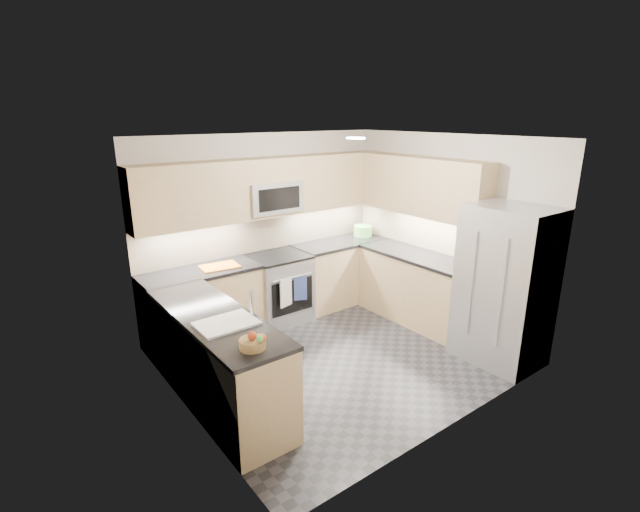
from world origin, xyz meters
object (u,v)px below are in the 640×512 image
(gas_range, at_px, (279,289))
(refrigerator, at_px, (505,286))
(microwave, at_px, (271,197))
(fruit_basket, at_px, (252,344))
(utensil_bowl, at_px, (363,231))
(cutting_board, at_px, (220,266))

(gas_range, height_order, refrigerator, refrigerator)
(microwave, height_order, fruit_basket, microwave)
(refrigerator, relative_size, fruit_basket, 8.39)
(microwave, bearing_deg, gas_range, -90.00)
(fruit_basket, bearing_deg, utensil_bowl, 34.28)
(microwave, relative_size, fruit_basket, 3.54)
(utensil_bowl, height_order, fruit_basket, utensil_bowl)
(gas_range, height_order, microwave, microwave)
(cutting_board, bearing_deg, utensil_bowl, 1.48)
(gas_range, distance_m, refrigerator, 2.86)
(refrigerator, height_order, fruit_basket, refrigerator)
(gas_range, xyz_separation_m, refrigerator, (1.45, -2.43, 0.45))
(refrigerator, distance_m, fruit_basket, 3.00)
(gas_range, distance_m, cutting_board, 0.98)
(fruit_basket, bearing_deg, refrigerator, -7.18)
(refrigerator, xyz_separation_m, fruit_basket, (-2.98, 0.38, 0.08))
(gas_range, bearing_deg, refrigerator, -59.12)
(gas_range, distance_m, utensil_bowl, 1.67)
(utensil_bowl, height_order, cutting_board, utensil_bowl)
(gas_range, relative_size, refrigerator, 0.51)
(cutting_board, bearing_deg, gas_range, 0.25)
(microwave, height_order, utensil_bowl, microwave)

